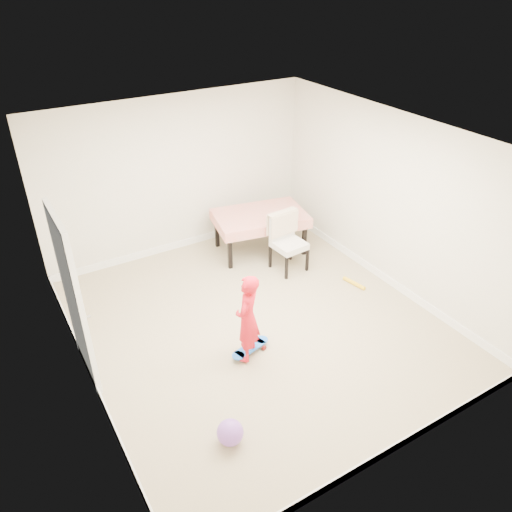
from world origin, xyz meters
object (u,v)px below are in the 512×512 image
child (248,321)px  dining_chair (289,243)px  dining_table (260,232)px  balloon (230,432)px  skateboard (250,350)px

child → dining_chair: bearing=-178.4°
dining_table → balloon: bearing=-114.7°
dining_chair → skateboard: 2.12m
dining_chair → balloon: 3.46m
skateboard → balloon: size_ratio=2.07×
dining_table → child: 2.71m
skateboard → balloon: bearing=-142.9°
dining_chair → balloon: (-2.40, -2.47, -0.34)m
skateboard → dining_table: bearing=42.0°
dining_table → dining_chair: bearing=-72.9°
dining_chair → balloon: dining_chair is taller
dining_table → dining_chair: 0.77m
dining_table → child: bearing=-113.5°
dining_chair → skateboard: (-1.53, -1.40, -0.43)m
dining_table → dining_chair: size_ratio=1.56×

